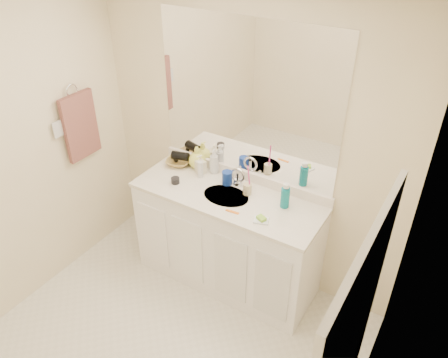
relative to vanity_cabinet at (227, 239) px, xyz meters
name	(u,v)px	position (x,y,z in m)	size (l,w,h in m)	color
ceiling	(102,15)	(0.00, -1.02, 1.97)	(2.60, 2.60, 0.02)	white
wall_back	(246,144)	(0.00, 0.28, 0.77)	(2.60, 0.02, 2.40)	#F6E7C0
wall_right	(361,338)	(1.30, -1.02, 0.77)	(0.02, 2.60, 2.40)	#F6E7C0
vanity_cabinet	(227,239)	(0.00, 0.00, 0.00)	(1.50, 0.55, 0.85)	white
countertop	(227,196)	(0.00, 0.00, 0.44)	(1.52, 0.57, 0.03)	silver
backsplash	(244,175)	(0.00, 0.26, 0.50)	(1.52, 0.03, 0.08)	white
sink_basin	(226,197)	(0.00, -0.02, 0.44)	(0.37, 0.37, 0.02)	silver
faucet	(238,179)	(0.00, 0.16, 0.51)	(0.02, 0.02, 0.11)	silver
mirror	(247,101)	(0.00, 0.27, 1.14)	(1.48, 0.01, 1.20)	white
blue_mug	(227,178)	(-0.08, 0.13, 0.51)	(0.08, 0.08, 0.11)	#153596
tan_cup	(247,189)	(0.13, 0.09, 0.50)	(0.07, 0.07, 0.09)	#CBBB8F
toothbrush	(249,178)	(0.14, 0.09, 0.60)	(0.01, 0.01, 0.22)	#F6409E
mouthwash_bottle	(285,198)	(0.44, 0.09, 0.53)	(0.07, 0.07, 0.16)	#0B7685
soap_dish	(261,220)	(0.38, -0.16, 0.46)	(0.10, 0.08, 0.01)	white
green_soap	(261,218)	(0.38, -0.16, 0.48)	(0.06, 0.05, 0.02)	#8BCE32
orange_comb	(232,212)	(0.15, -0.17, 0.46)	(0.10, 0.02, 0.00)	orange
dark_jar	(175,180)	(-0.44, -0.08, 0.48)	(0.07, 0.07, 0.05)	black
extra_white_bottle	(200,169)	(-0.32, 0.10, 0.53)	(0.04, 0.04, 0.14)	silver
soap_bottle_white	(214,161)	(-0.26, 0.22, 0.56)	(0.08, 0.08, 0.22)	silver
soap_bottle_cream	(201,164)	(-0.36, 0.16, 0.54)	(0.07, 0.08, 0.16)	#EFE8C2
soap_bottle_yellow	(197,157)	(-0.43, 0.22, 0.55)	(0.15, 0.15, 0.19)	#E7ED5C
wicker_basket	(179,162)	(-0.59, 0.17, 0.48)	(0.21, 0.21, 0.05)	#B39048
hair_dryer	(180,156)	(-0.57, 0.17, 0.54)	(0.07, 0.07, 0.15)	black
towel_ring	(72,91)	(-1.27, -0.25, 1.12)	(0.11, 0.11, 0.01)	silver
hand_towel	(80,126)	(-1.25, -0.25, 0.82)	(0.04, 0.32, 0.55)	brown
switch_plate	(58,129)	(-1.27, -0.45, 0.88)	(0.01, 0.09, 0.13)	silver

